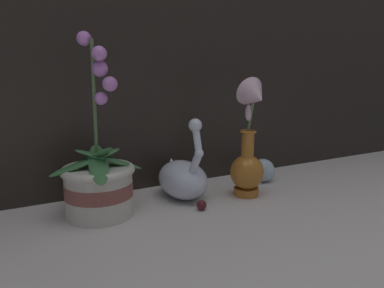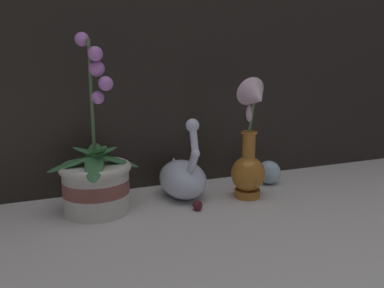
{
  "view_description": "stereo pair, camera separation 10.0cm",
  "coord_description": "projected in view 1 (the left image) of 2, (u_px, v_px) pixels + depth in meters",
  "views": [
    {
      "loc": [
        -0.44,
        -0.74,
        0.35
      ],
      "look_at": [
        0.01,
        0.13,
        0.15
      ],
      "focal_mm": 35.0,
      "sensor_mm": 36.0,
      "label": 1
    },
    {
      "loc": [
        -0.35,
        -0.78,
        0.35
      ],
      "look_at": [
        0.01,
        0.13,
        0.15
      ],
      "focal_mm": 35.0,
      "sensor_mm": 36.0,
      "label": 2
    }
  ],
  "objects": [
    {
      "name": "glass_bauble",
      "position": [
        202.0,
        205.0,
        0.93
      ],
      "size": [
        0.03,
        0.03,
        0.03
      ],
      "color": "#4C191E",
      "rests_on": "ground_plane"
    },
    {
      "name": "ground_plane",
      "position": [
        213.0,
        213.0,
        0.91
      ],
      "size": [
        2.8,
        2.8,
        0.0
      ],
      "primitive_type": "plane",
      "color": "beige"
    },
    {
      "name": "orchid_potted_plant",
      "position": [
        99.0,
        182.0,
        0.88
      ],
      "size": [
        0.22,
        0.23,
        0.43
      ],
      "color": "beige",
      "rests_on": "ground_plane"
    },
    {
      "name": "blue_vase",
      "position": [
        249.0,
        152.0,
        1.01
      ],
      "size": [
        0.09,
        0.12,
        0.32
      ],
      "color": "#B26B23",
      "rests_on": "ground_plane"
    },
    {
      "name": "swan_figurine",
      "position": [
        182.0,
        177.0,
        1.01
      ],
      "size": [
        0.12,
        0.21,
        0.23
      ],
      "color": "silver",
      "rests_on": "ground_plane"
    },
    {
      "name": "glass_sphere",
      "position": [
        263.0,
        170.0,
        1.16
      ],
      "size": [
        0.07,
        0.07,
        0.07
      ],
      "color": "silver",
      "rests_on": "ground_plane"
    }
  ]
}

